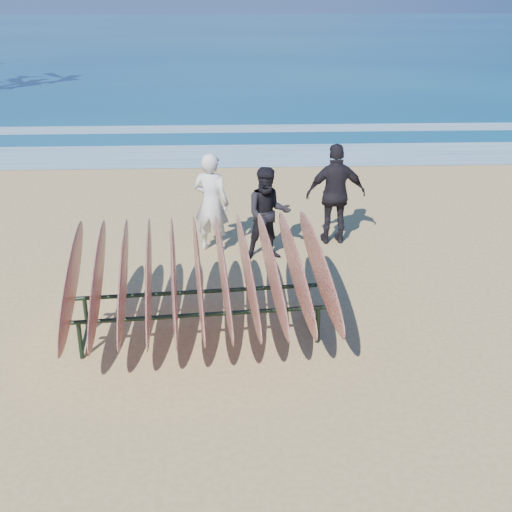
# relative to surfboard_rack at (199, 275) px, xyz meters

# --- Properties ---
(ground) EXTENTS (120.00, 120.00, 0.00)m
(ground) POSITION_rel_surfboard_rack_xyz_m (0.74, -0.36, -0.90)
(ground) COLOR tan
(ground) RESTS_ON ground
(ocean) EXTENTS (160.00, 160.00, 0.00)m
(ocean) POSITION_rel_surfboard_rack_xyz_m (0.74, 54.64, -0.89)
(ocean) COLOR navy
(ocean) RESTS_ON ground
(foam_near) EXTENTS (160.00, 160.00, 0.00)m
(foam_near) POSITION_rel_surfboard_rack_xyz_m (0.74, 9.64, -0.89)
(foam_near) COLOR white
(foam_near) RESTS_ON ground
(foam_far) EXTENTS (160.00, 160.00, 0.00)m
(foam_far) POSITION_rel_surfboard_rack_xyz_m (0.74, 13.14, -0.89)
(foam_far) COLOR white
(foam_far) RESTS_ON ground
(surfboard_rack) EXTENTS (3.40, 3.05, 1.45)m
(surfboard_rack) POSITION_rel_surfboard_rack_xyz_m (0.00, 0.00, 0.00)
(surfboard_rack) COLOR black
(surfboard_rack) RESTS_ON ground
(person_white) EXTENTS (0.73, 0.61, 1.71)m
(person_white) POSITION_rel_surfboard_rack_xyz_m (0.09, 3.00, -0.04)
(person_white) COLOR silver
(person_white) RESTS_ON ground
(person_dark_a) EXTENTS (0.82, 0.67, 1.56)m
(person_dark_a) POSITION_rel_surfboard_rack_xyz_m (1.03, 2.61, -0.12)
(person_dark_a) COLOR black
(person_dark_a) RESTS_ON ground
(person_dark_b) EXTENTS (1.06, 0.48, 1.78)m
(person_dark_b) POSITION_rel_surfboard_rack_xyz_m (2.25, 3.28, -0.01)
(person_dark_b) COLOR black
(person_dark_b) RESTS_ON ground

